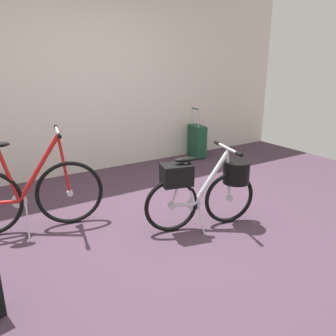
{
  "coord_description": "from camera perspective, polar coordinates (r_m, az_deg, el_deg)",
  "views": [
    {
      "loc": [
        -1.64,
        -2.48,
        1.6
      ],
      "look_at": [
        0.11,
        0.28,
        0.55
      ],
      "focal_mm": 36.53,
      "sensor_mm": 36.0,
      "label": 1
    }
  ],
  "objects": [
    {
      "name": "display_bike_left",
      "position": [
        3.52,
        -22.21,
        -4.08
      ],
      "size": [
        1.39,
        0.53,
        0.98
      ],
      "color": "black",
      "rests_on": "ground_plane"
    },
    {
      "name": "folding_bike_foreground",
      "position": [
        3.33,
        6.38,
        -2.98
      ],
      "size": [
        1.12,
        0.52,
        0.81
      ],
      "color": "black",
      "rests_on": "ground_plane"
    },
    {
      "name": "ground_plane",
      "position": [
        3.38,
        0.97,
        -10.49
      ],
      "size": [
        7.18,
        7.18,
        0.0
      ],
      "primitive_type": "plane",
      "color": "#473342"
    },
    {
      "name": "back_wall",
      "position": [
        5.04,
        -13.94,
        16.55
      ],
      "size": [
        7.18,
        0.1,
        3.07
      ],
      "primitive_type": "cube",
      "color": "silver",
      "rests_on": "ground_plane"
    },
    {
      "name": "rolling_suitcase",
      "position": [
        5.78,
        4.87,
        4.56
      ],
      "size": [
        0.24,
        0.38,
        0.83
      ],
      "color": "#19472D",
      "rests_on": "ground_plane"
    }
  ]
}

